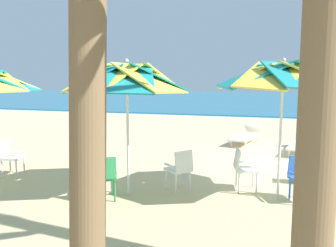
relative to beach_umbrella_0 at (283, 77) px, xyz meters
name	(u,v)px	position (x,y,z in m)	size (l,w,h in m)	color
ground_plane	(300,165)	(0.67, 2.83, -2.34)	(80.00, 80.00, 0.00)	beige
sea	(274,99)	(0.67, 31.81, -2.29)	(80.00, 36.00, 0.10)	teal
surf_foam	(282,119)	(0.67, 13.51, -2.33)	(80.00, 0.70, 0.01)	white
beach_umbrella_0	(283,77)	(0.00, 0.00, 0.00)	(2.45, 2.45, 2.68)	silver
plastic_chair_0	(243,167)	(-0.68, 0.33, -1.84)	(0.55, 0.53, 0.87)	white
plastic_chair_1	(302,175)	(0.42, 0.01, -1.84)	(0.58, 0.60, 0.87)	blue
beach_umbrella_1	(127,79)	(-2.85, -0.59, -0.04)	(2.44, 2.44, 2.68)	silver
plastic_chair_2	(105,175)	(-3.15, -1.01, -1.84)	(0.60, 0.61, 0.87)	#2D8C4C
plastic_chair_3	(180,168)	(-1.92, -0.09, -1.84)	(0.63, 0.63, 0.87)	white
plastic_chair_5	(10,155)	(-6.08, -0.16, -1.84)	(0.55, 0.52, 0.87)	white
sun_lounger_1	(302,143)	(0.88, 4.52, -2.05)	(1.09, 2.23, 0.62)	white
sun_lounger_2	(246,135)	(-0.91, 5.55, -2.05)	(1.14, 2.23, 0.62)	white
palm_tree_2	(328,3)	(0.12, -3.70, 0.52)	(3.14, 3.03, 4.51)	brown
cooler_box	(305,175)	(0.61, 1.17, -2.13)	(0.50, 0.34, 0.40)	#238C4C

